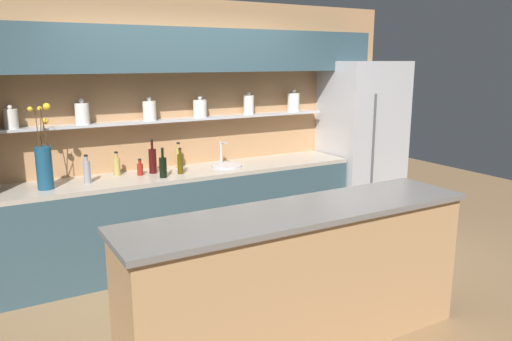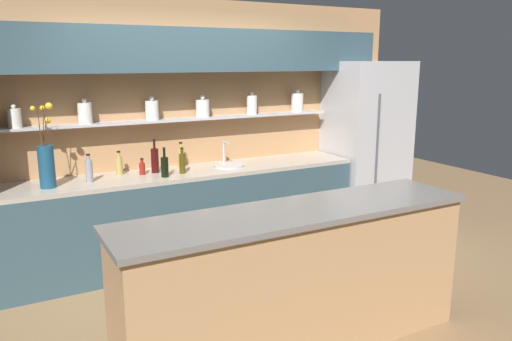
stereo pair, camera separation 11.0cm
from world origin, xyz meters
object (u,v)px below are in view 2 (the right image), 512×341
(bottle_spirit_3, at_px, (181,157))
(bottle_sauce_1, at_px, (142,168))
(flower_vase, at_px, (47,163))
(bottle_spirit_5, at_px, (89,170))
(bottle_spirit_0, at_px, (119,165))
(bottle_wine_4, at_px, (155,160))
(sink_fixture, at_px, (228,164))
(bottle_oil_2, at_px, (182,163))
(refrigerator, at_px, (366,146))
(bottle_wine_6, at_px, (165,166))

(bottle_spirit_3, bearing_deg, bottle_sauce_1, -163.69)
(flower_vase, xyz_separation_m, bottle_spirit_5, (0.35, 0.04, -0.11))
(bottle_spirit_0, relative_size, bottle_wine_4, 0.70)
(sink_fixture, xyz_separation_m, bottle_spirit_3, (-0.45, 0.17, 0.09))
(bottle_spirit_0, bearing_deg, bottle_spirit_3, 2.74)
(bottle_sauce_1, height_order, bottle_wine_4, bottle_wine_4)
(flower_vase, height_order, bottle_sauce_1, flower_vase)
(bottle_oil_2, relative_size, bottle_wine_4, 0.77)
(bottle_spirit_0, height_order, bottle_wine_4, bottle_wine_4)
(bottle_spirit_3, relative_size, bottle_spirit_5, 1.02)
(sink_fixture, bearing_deg, flower_vase, -177.86)
(bottle_sauce_1, distance_m, bottle_spirit_5, 0.51)
(bottle_spirit_3, xyz_separation_m, bottle_wine_4, (-0.31, -0.11, 0.01))
(refrigerator, distance_m, bottle_wine_6, 2.53)
(bottle_spirit_0, bearing_deg, bottle_sauce_1, -27.04)
(bottle_spirit_0, bearing_deg, bottle_wine_6, -40.08)
(bottle_spirit_5, height_order, bottle_wine_6, bottle_wine_6)
(bottle_spirit_0, bearing_deg, bottle_oil_2, -23.07)
(bottle_spirit_0, relative_size, bottle_spirit_3, 0.88)
(refrigerator, relative_size, bottle_oil_2, 7.82)
(bottle_oil_2, bearing_deg, bottle_spirit_3, 71.92)
(flower_vase, distance_m, bottle_spirit_3, 1.32)
(bottle_wine_4, bearing_deg, flower_vase, -172.37)
(bottle_spirit_0, bearing_deg, sink_fixture, -7.49)
(bottle_spirit_0, distance_m, bottle_spirit_3, 0.64)
(bottle_spirit_0, xyz_separation_m, bottle_spirit_5, (-0.31, -0.17, 0.01))
(bottle_sauce_1, relative_size, bottle_spirit_3, 0.61)
(refrigerator, height_order, bottle_spirit_0, refrigerator)
(sink_fixture, relative_size, bottle_spirit_0, 1.39)
(bottle_spirit_0, bearing_deg, bottle_wine_4, -12.97)
(refrigerator, xyz_separation_m, bottle_spirit_3, (-2.24, 0.22, 0.04))
(bottle_spirit_3, bearing_deg, bottle_wine_4, -160.96)
(sink_fixture, distance_m, bottle_sauce_1, 0.89)
(flower_vase, relative_size, bottle_spirit_5, 2.83)
(flower_vase, distance_m, bottle_oil_2, 1.21)
(bottle_spirit_0, relative_size, bottle_wine_6, 0.82)
(bottle_spirit_3, height_order, bottle_wine_4, bottle_wine_4)
(sink_fixture, distance_m, bottle_wine_4, 0.77)
(bottle_oil_2, distance_m, bottle_spirit_5, 0.86)
(bottle_sauce_1, xyz_separation_m, bottle_oil_2, (0.36, -0.14, 0.04))
(refrigerator, distance_m, sink_fixture, 1.79)
(refrigerator, distance_m, bottle_sauce_1, 2.69)
(bottle_wine_6, bearing_deg, flower_vase, 174.94)
(bottle_wine_6, bearing_deg, bottle_spirit_3, 49.24)
(bottle_oil_2, bearing_deg, bottle_wine_6, -162.11)
(bottle_wine_4, distance_m, bottle_wine_6, 0.22)
(sink_fixture, xyz_separation_m, bottle_wine_6, (-0.73, -0.15, 0.08))
(bottle_sauce_1, bearing_deg, bottle_oil_2, -20.79)
(bottle_wine_4, bearing_deg, bottle_sauce_1, -170.19)
(bottle_spirit_0, height_order, bottle_spirit_3, bottle_spirit_3)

